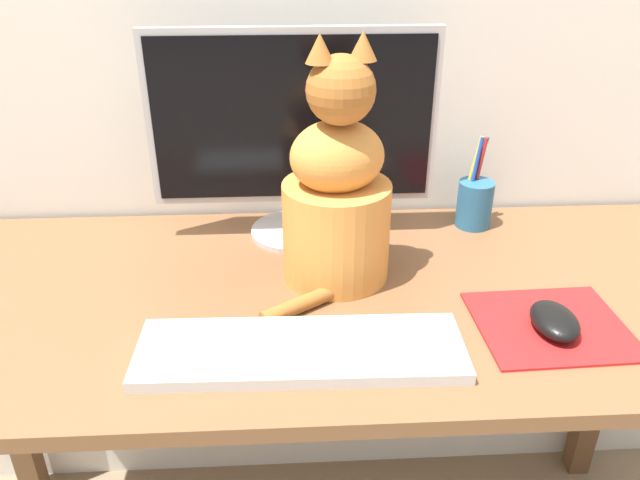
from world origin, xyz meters
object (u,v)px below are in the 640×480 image
Objects in this scene: monitor at (293,130)px; keyboard at (301,349)px; cat at (337,195)px; pen_cup at (475,202)px; computer_mouse_right at (555,320)px.

monitor is 1.12× the size of keyboard.
pen_cup is (0.28, 0.18, -0.10)m from cat.
keyboard is at bearing -120.66° from cat.
computer_mouse_right reaches higher than keyboard.
keyboard is 0.53m from pen_cup.
computer_mouse_right is 0.56× the size of pen_cup.
keyboard is at bearing -89.95° from monitor.
monitor is 2.89× the size of pen_cup.
pen_cup is at bearing 93.70° from computer_mouse_right.
keyboard is 4.62× the size of computer_mouse_right.
keyboard is 2.59× the size of pen_cup.
cat is 0.35m from pen_cup.
computer_mouse_right is (0.37, 0.04, 0.01)m from keyboard.
monitor is at bearing 137.80° from computer_mouse_right.
monitor is at bearing 98.78° from cat.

